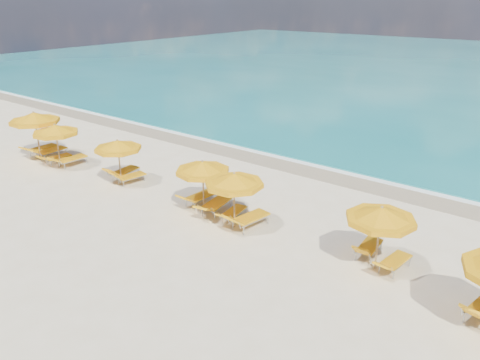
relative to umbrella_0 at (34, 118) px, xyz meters
The scene contains 22 objects.
ground_plane 12.58m from the umbrella_0, ahead, with size 120.00×120.00×0.00m, color beige.
wet_sand_band 14.65m from the umbrella_0, 31.19° to the left, with size 120.00×2.60×0.01m, color tan.
foam_line 15.08m from the umbrella_0, 33.82° to the left, with size 120.00×1.20×0.03m, color white.
whitecap_near 18.39m from the umbrella_0, 69.51° to the left, with size 14.00×0.36×0.05m, color white.
umbrella_0 is the anchor object (origin of this frame).
umbrella_1 2.12m from the umbrella_0, ahead, with size 2.70×2.70×2.27m.
umbrella_2 6.42m from the umbrella_0, ahead, with size 2.60×2.60×2.15m.
umbrella_3 11.47m from the umbrella_0, ahead, with size 2.54×2.54×2.19m.
umbrella_4 13.32m from the umbrella_0, ahead, with size 2.75×2.75×2.23m.
umbrella_5 18.71m from the umbrella_0, ahead, with size 2.48×2.48×2.22m.
lounger_0_left 2.02m from the umbrella_0, 134.08° to the left, with size 0.72×2.01×0.75m.
lounger_0_right 2.04m from the umbrella_0, 38.69° to the left, with size 0.72×2.03×0.78m.
lounger_1_left 2.54m from the umbrella_0, ahead, with size 0.66×1.74×0.66m.
lounger_1_right 3.17m from the umbrella_0, ahead, with size 0.69×1.94×0.73m.
lounger_2_left 6.41m from the umbrella_0, ahead, with size 0.81×1.92×0.85m.
lounger_2_right 7.06m from the umbrella_0, ahead, with size 0.84×1.73×0.78m.
lounger_3_left 11.13m from the umbrella_0, ahead, with size 0.71×1.91×0.76m.
lounger_3_right 12.14m from the umbrella_0, ahead, with size 0.96×2.10×0.75m.
lounger_4_left 13.08m from the umbrella_0, ahead, with size 0.79×1.73×0.63m.
lounger_4_right 13.95m from the umbrella_0, ahead, with size 0.95×2.06×0.84m.
lounger_5_left 18.35m from the umbrella_0, ahead, with size 0.67×1.71×0.78m.
lounger_5_right 19.34m from the umbrella_0, ahead, with size 0.75×1.74×0.65m.
Camera 1 is at (10.79, -12.47, 8.21)m, focal length 35.00 mm.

